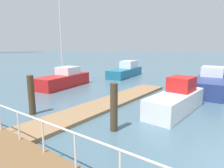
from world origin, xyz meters
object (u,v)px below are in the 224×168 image
at_px(moored_boat_4, 64,79).
at_px(moored_boat_2, 176,100).
at_px(moored_boat_1, 126,71).
at_px(moored_boat_0, 211,83).

bearing_deg(moored_boat_4, moored_boat_2, -94.99).
height_order(moored_boat_1, moored_boat_2, moored_boat_2).
height_order(moored_boat_2, moored_boat_4, moored_boat_4).
relative_size(moored_boat_0, moored_boat_2, 1.32).
bearing_deg(moored_boat_1, moored_boat_0, -108.12).
bearing_deg(moored_boat_2, moored_boat_4, 85.01).
height_order(moored_boat_0, moored_boat_2, moored_boat_0).
height_order(moored_boat_0, moored_boat_1, moored_boat_0).
bearing_deg(moored_boat_0, moored_boat_1, 71.88).
relative_size(moored_boat_0, moored_boat_4, 0.75).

